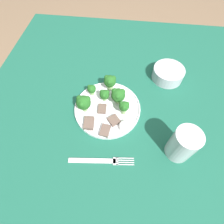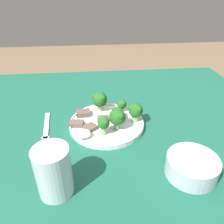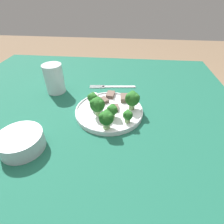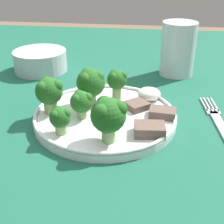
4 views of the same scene
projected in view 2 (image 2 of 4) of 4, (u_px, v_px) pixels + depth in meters
table at (115, 166)px, 0.68m from camera, size 1.16×1.19×0.73m
dinner_plate at (107, 124)px, 0.71m from camera, size 0.24×0.24×0.02m
fork at (46, 130)px, 0.69m from camera, size 0.04×0.21×0.00m
cream_bowl at (192, 167)px, 0.53m from camera, size 0.12×0.12×0.05m
drinking_glass at (54, 174)px, 0.47m from camera, size 0.08×0.08×0.12m
broccoli_floret_near_rim_left at (100, 100)px, 0.75m from camera, size 0.05×0.05×0.07m
broccoli_floret_center_left at (117, 117)px, 0.66m from camera, size 0.05×0.05×0.07m
broccoli_floret_back_left at (104, 123)px, 0.64m from camera, size 0.04×0.04×0.06m
broccoli_floret_front_left at (118, 112)px, 0.71m from camera, size 0.04×0.04×0.05m
broccoli_floret_center_back at (136, 111)px, 0.70m from camera, size 0.05×0.05×0.06m
broccoli_floret_mid_cluster at (122, 105)px, 0.76m from camera, size 0.03×0.03×0.04m
meat_slice_front_slice at (76, 124)px, 0.69m from camera, size 0.05×0.03×0.01m
meat_slice_middle_slice at (83, 113)px, 0.74m from camera, size 0.05×0.04×0.02m
meat_slice_rear_slice at (103, 119)px, 0.72m from camera, size 0.04×0.03×0.01m
meat_slice_edge_slice at (90, 127)px, 0.68m from camera, size 0.05×0.05×0.01m
sauce_dollop at (84, 134)px, 0.64m from camera, size 0.04×0.04×0.02m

